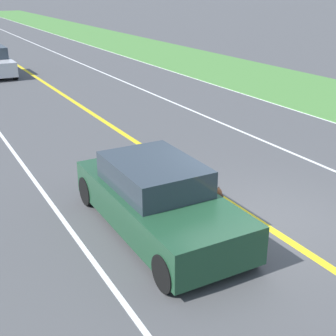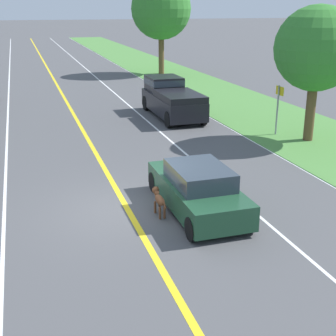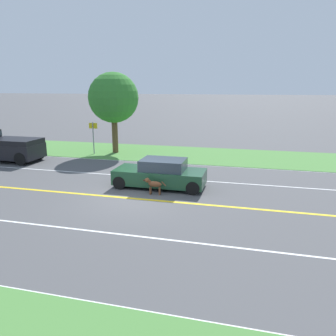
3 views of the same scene
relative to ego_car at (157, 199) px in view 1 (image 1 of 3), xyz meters
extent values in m
plane|color=#4C4C4F|center=(-1.96, 0.71, -0.65)|extent=(400.00, 400.00, 0.00)
cube|color=yellow|center=(-1.96, 0.71, -0.65)|extent=(0.18, 160.00, 0.01)
cube|color=white|center=(1.54, 0.71, -0.65)|extent=(0.10, 160.00, 0.01)
cube|color=#1E472D|center=(0.00, 0.04, -0.13)|extent=(1.77, 4.39, 0.70)
cube|color=#2D3842|center=(0.00, -0.14, 0.49)|extent=(1.52, 2.11, 0.52)
cylinder|color=black|center=(0.80, 1.82, -0.34)|extent=(0.22, 0.63, 0.63)
cylinder|color=black|center=(0.80, -1.74, -0.34)|extent=(0.22, 0.63, 0.63)
cylinder|color=black|center=(-0.80, 1.82, -0.34)|extent=(0.22, 0.63, 0.63)
cylinder|color=black|center=(-0.80, -1.74, -0.34)|extent=(0.22, 0.63, 0.63)
ellipsoid|color=brown|center=(-1.17, -0.06, -0.16)|extent=(0.22, 0.62, 0.26)
cylinder|color=brown|center=(-1.11, 0.16, -0.47)|extent=(0.07, 0.07, 0.36)
cylinder|color=brown|center=(-1.09, -0.27, -0.47)|extent=(0.07, 0.07, 0.36)
cylinder|color=brown|center=(-1.25, 0.15, -0.47)|extent=(0.07, 0.07, 0.36)
cylinder|color=brown|center=(-1.23, -0.28, -0.47)|extent=(0.07, 0.07, 0.36)
cylinder|color=brown|center=(-1.18, 0.20, -0.06)|extent=(0.13, 0.17, 0.16)
sphere|color=brown|center=(-1.19, 0.31, 0.00)|extent=(0.22, 0.22, 0.21)
ellipsoid|color=#331E14|center=(-1.19, 0.45, -0.02)|extent=(0.10, 0.10, 0.08)
cone|color=#55301C|center=(-1.13, 0.30, 0.08)|extent=(0.07, 0.07, 0.09)
cone|color=#55301C|center=(-1.24, 0.30, 0.08)|extent=(0.07, 0.07, 0.09)
cylinder|color=brown|center=(-1.16, -0.46, -0.12)|extent=(0.06, 0.23, 0.23)
cylinder|color=black|center=(-0.90, -17.07, -0.32)|extent=(0.22, 0.67, 0.67)
cylinder|color=black|center=(-0.90, -20.51, -0.32)|extent=(0.22, 0.67, 0.67)
camera|label=1|loc=(3.80, 7.28, 3.93)|focal=50.00mm
camera|label=2|loc=(-4.65, -11.85, 5.08)|focal=50.00mm
camera|label=3|loc=(-14.80, -4.14, 4.13)|focal=35.00mm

